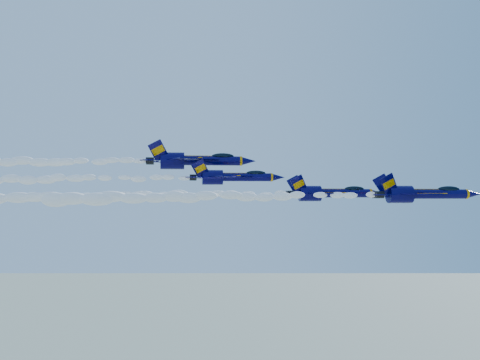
{
  "coord_description": "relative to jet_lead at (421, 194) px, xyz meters",
  "views": [
    {
      "loc": [
        -13.94,
        -85.24,
        150.7
      ],
      "look_at": [
        -3.28,
        0.33,
        152.77
      ],
      "focal_mm": 40.0,
      "sensor_mm": 36.0,
      "label": 1
    }
  ],
  "objects": [
    {
      "name": "jet_third",
      "position": [
        -26.16,
        16.55,
        2.86
      ],
      "size": [
        16.43,
        13.48,
        6.11
      ],
      "color": "#06033B"
    },
    {
      "name": "smoke_trail_jet_second",
      "position": [
        -42.12,
        5.56,
        -0.31
      ],
      "size": [
        46.63,
        1.84,
        1.66
      ],
      "primitive_type": "ellipsoid",
      "color": "white"
    },
    {
      "name": "smoke_trail_jet_third",
      "position": [
        -56.5,
        16.55,
        2.44
      ],
      "size": [
        46.63,
        1.96,
        1.77
      ],
      "primitive_type": "ellipsoid",
      "color": "white"
    },
    {
      "name": "smoke_trail_jet_fourth",
      "position": [
        -64.12,
        23.04,
        5.59
      ],
      "size": [
        46.63,
        2.39,
        2.15
      ],
      "primitive_type": "ellipsoid",
      "color": "white"
    },
    {
      "name": "smoke_trail_jet_lead",
      "position": [
        -30.38,
        0.0,
        -0.43
      ],
      "size": [
        46.63,
        1.97,
        1.78
      ],
      "primitive_type": "ellipsoid",
      "color": "white"
    },
    {
      "name": "jet_lead",
      "position": [
        0.0,
        0.0,
        0.0
      ],
      "size": [
        16.52,
        13.55,
        6.14
      ],
      "color": "#06033B"
    },
    {
      "name": "jet_second",
      "position": [
        -12.2,
        5.56,
        0.11
      ],
      "size": [
        15.44,
        12.66,
        5.74
      ],
      "color": "#06033B"
    },
    {
      "name": "jet_fourth",
      "position": [
        -32.24,
        23.04,
        6.05
      ],
      "size": [
        20.03,
        16.43,
        7.44
      ],
      "color": "#06033B"
    }
  ]
}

